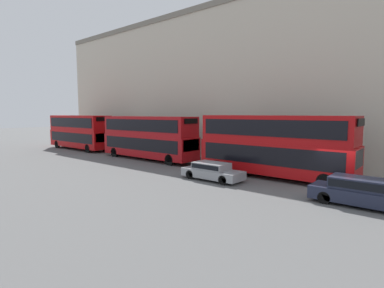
{
  "coord_description": "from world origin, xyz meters",
  "views": [
    {
      "loc": [
        -18.5,
        -4.6,
        4.65
      ],
      "look_at": [
        0.48,
        11.35,
        2.1
      ],
      "focal_mm": 28.0,
      "sensor_mm": 36.0,
      "label": 1
    }
  ],
  "objects_px": {
    "car_dark_sedan": "(359,191)",
    "bus_second_in_queue": "(148,136)",
    "car_hatchback": "(212,171)",
    "bus_leading": "(273,144)",
    "bus_third_in_queue": "(79,131)"
  },
  "relations": [
    {
      "from": "bus_third_in_queue",
      "to": "car_hatchback",
      "type": "height_order",
      "value": "bus_third_in_queue"
    },
    {
      "from": "bus_second_in_queue",
      "to": "car_hatchback",
      "type": "bearing_deg",
      "value": -107.99
    },
    {
      "from": "bus_second_in_queue",
      "to": "car_hatchback",
      "type": "xyz_separation_m",
      "value": [
        -3.4,
        -10.47,
        -1.74
      ]
    },
    {
      "from": "bus_leading",
      "to": "bus_third_in_queue",
      "type": "distance_m",
      "value": 26.54
    },
    {
      "from": "car_dark_sedan",
      "to": "car_hatchback",
      "type": "relative_size",
      "value": 1.06
    },
    {
      "from": "car_dark_sedan",
      "to": "bus_second_in_queue",
      "type": "bearing_deg",
      "value": 80.18
    },
    {
      "from": "car_dark_sedan",
      "to": "car_hatchback",
      "type": "height_order",
      "value": "car_dark_sedan"
    },
    {
      "from": "bus_leading",
      "to": "bus_second_in_queue",
      "type": "xyz_separation_m",
      "value": [
        0.0,
        13.38,
        -0.08
      ]
    },
    {
      "from": "bus_leading",
      "to": "car_hatchback",
      "type": "xyz_separation_m",
      "value": [
        -3.4,
        2.92,
        -1.82
      ]
    },
    {
      "from": "bus_second_in_queue",
      "to": "bus_third_in_queue",
      "type": "xyz_separation_m",
      "value": [
        -0.0,
        13.16,
        0.01
      ]
    },
    {
      "from": "bus_third_in_queue",
      "to": "car_hatchback",
      "type": "bearing_deg",
      "value": -98.19
    },
    {
      "from": "bus_second_in_queue",
      "to": "car_dark_sedan",
      "type": "bearing_deg",
      "value": -99.82
    },
    {
      "from": "bus_leading",
      "to": "car_hatchback",
      "type": "height_order",
      "value": "bus_leading"
    },
    {
      "from": "bus_second_in_queue",
      "to": "car_dark_sedan",
      "type": "height_order",
      "value": "bus_second_in_queue"
    },
    {
      "from": "bus_leading",
      "to": "bus_third_in_queue",
      "type": "height_order",
      "value": "bus_leading"
    }
  ]
}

